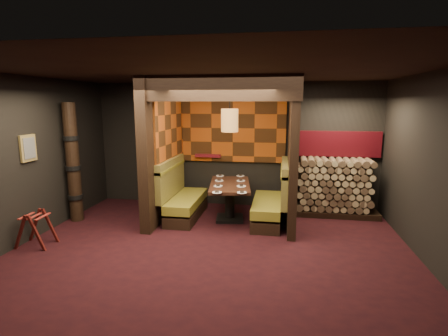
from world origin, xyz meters
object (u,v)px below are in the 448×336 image
Objects in this scene: luggage_rack at (36,228)px; firewood_stack at (337,187)px; booth_bench_left at (182,199)px; dining_table at (230,195)px; totem_column at (73,164)px; pendant_lamp at (230,120)px; booth_bench_right at (272,203)px.

firewood_stack is (5.25, 2.57, 0.30)m from luggage_rack.
luggage_rack is at bearing -137.00° from booth_bench_left.
booth_bench_left is 0.92× the size of firewood_stack.
firewood_stack is (2.22, 0.72, 0.08)m from dining_table.
firewood_stack reaches higher than dining_table.
luggage_rack is 0.37× the size of firewood_stack.
booth_bench_left is at bearing -167.83° from firewood_stack.
dining_table is 0.65× the size of totem_column.
totem_column is (-0.08, 1.32, 0.87)m from luggage_rack.
pendant_lamp reaches higher than luggage_rack.
booth_bench_right is 4.33m from luggage_rack.
dining_table is at bearing -178.87° from booth_bench_right.
pendant_lamp is (-0.00, -0.05, 1.52)m from dining_table.
firewood_stack is at bearing 13.19° from totem_column.
firewood_stack is at bearing 17.91° from dining_table.
dining_table is 2.33m from firewood_stack.
totem_column is at bearing -170.29° from dining_table.
luggage_rack is (-2.01, -1.87, -0.08)m from booth_bench_left.
booth_bench_left is 1.89m from booth_bench_right.
booth_bench_right is (1.89, 0.00, 0.00)m from booth_bench_left.
firewood_stack is at bearing 19.07° from pendant_lamp.
totem_column is 1.39× the size of firewood_stack.
booth_bench_left is at bearing 14.75° from totem_column.
booth_bench_right is at bearing 4.43° from pendant_lamp.
luggage_rack is at bearing -148.57° from dining_table.
dining_table is (1.03, -0.02, 0.13)m from booth_bench_left.
booth_bench_left is 2.75m from luggage_rack.
booth_bench_right reaches higher than dining_table.
luggage_rack is at bearing -86.54° from totem_column.
booth_bench_left is at bearing 176.27° from pendant_lamp.
totem_column is at bearing -171.19° from pendant_lamp.
booth_bench_left reaches higher than luggage_rack.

